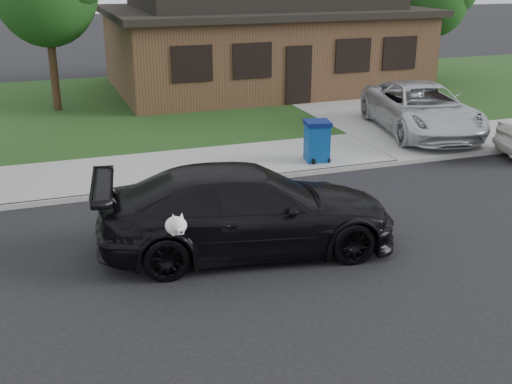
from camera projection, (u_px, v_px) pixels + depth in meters
name	position (u px, v px, depth m)	size (l,w,h in m)	color
ground	(328.00, 232.00, 12.95)	(120.00, 120.00, 0.00)	black
sidewalk	(248.00, 161.00, 17.36)	(60.00, 3.00, 0.12)	gray
curb	(268.00, 177.00, 16.03)	(60.00, 0.12, 0.12)	gray
lawn	(181.00, 103.00, 24.46)	(60.00, 13.00, 0.13)	#193814
driveway	(358.00, 107.00, 23.68)	(4.50, 13.00, 0.14)	gray
sedan	(247.00, 210.00, 11.89)	(5.82, 3.03, 1.61)	black
minivan	(422.00, 109.00, 19.70)	(2.48, 5.37, 1.49)	silver
recycling_bin	(317.00, 141.00, 17.01)	(0.76, 0.76, 1.08)	navy
house	(261.00, 38.00, 26.78)	(12.60, 8.60, 4.65)	#422B1C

